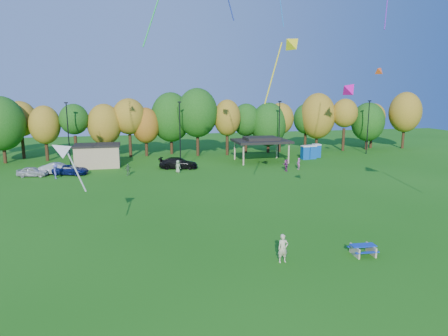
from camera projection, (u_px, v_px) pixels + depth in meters
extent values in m
plane|color=#19600F|center=(232.00, 280.00, 22.74)|extent=(160.00, 160.00, 0.00)
cylinder|color=black|center=(4.00, 151.00, 59.35)|extent=(0.50, 0.50, 3.56)
ellipsoid|color=#144C0F|center=(1.00, 123.00, 58.56)|extent=(6.62, 6.62, 8.00)
cylinder|color=black|center=(23.00, 147.00, 63.57)|extent=(0.50, 0.50, 3.79)
ellipsoid|color=olive|center=(20.00, 119.00, 62.73)|extent=(4.94, 4.94, 5.58)
cylinder|color=black|center=(47.00, 150.00, 61.43)|extent=(0.50, 0.50, 3.34)
ellipsoid|color=olive|center=(45.00, 125.00, 60.70)|extent=(4.61, 4.61, 5.88)
cylinder|color=black|center=(76.00, 148.00, 62.19)|extent=(0.50, 0.50, 3.82)
ellipsoid|color=#144C0F|center=(74.00, 119.00, 61.35)|extent=(4.43, 4.43, 4.73)
cylinder|color=black|center=(106.00, 148.00, 63.86)|extent=(0.50, 0.50, 3.25)
ellipsoid|color=olive|center=(104.00, 124.00, 63.14)|extent=(5.33, 5.33, 6.53)
cylinder|color=black|center=(130.00, 145.00, 65.20)|extent=(0.50, 0.50, 3.96)
ellipsoid|color=olive|center=(129.00, 116.00, 64.32)|extent=(5.31, 5.31, 5.82)
cylinder|color=black|center=(147.00, 147.00, 66.12)|extent=(0.50, 0.50, 3.05)
ellipsoid|color=#995914|center=(146.00, 125.00, 65.45)|extent=(4.54, 4.54, 5.87)
cylinder|color=black|center=(172.00, 143.00, 68.15)|extent=(0.50, 0.50, 3.77)
ellipsoid|color=#144C0F|center=(171.00, 117.00, 67.32)|extent=(6.69, 6.69, 8.35)
cylinder|color=black|center=(198.00, 143.00, 66.14)|extent=(0.50, 0.50, 4.28)
ellipsoid|color=#144C0F|center=(197.00, 113.00, 65.20)|extent=(6.64, 6.64, 8.01)
cylinder|color=black|center=(227.00, 144.00, 66.99)|extent=(0.50, 0.50, 3.76)
ellipsoid|color=olive|center=(227.00, 118.00, 66.16)|extent=(4.49, 4.49, 6.02)
cylinder|color=black|center=(246.00, 143.00, 69.84)|extent=(0.50, 0.50, 3.43)
ellipsoid|color=#144C0F|center=(246.00, 120.00, 69.08)|extent=(4.77, 4.77, 5.63)
cylinder|color=black|center=(268.00, 144.00, 69.92)|extent=(0.50, 0.50, 2.95)
ellipsoid|color=#144C0F|center=(269.00, 124.00, 69.27)|extent=(6.14, 6.14, 7.54)
cylinder|color=black|center=(279.00, 142.00, 70.82)|extent=(0.50, 0.50, 3.52)
ellipsoid|color=olive|center=(280.00, 119.00, 70.04)|extent=(4.78, 4.78, 5.53)
cylinder|color=black|center=(305.00, 140.00, 73.68)|extent=(0.50, 0.50, 3.39)
ellipsoid|color=#144C0F|center=(306.00, 119.00, 72.94)|extent=(4.54, 4.54, 5.46)
cylinder|color=black|center=(316.00, 140.00, 72.79)|extent=(0.50, 0.50, 3.72)
ellipsoid|color=olive|center=(318.00, 116.00, 71.97)|extent=(6.32, 6.32, 8.24)
cylinder|color=black|center=(343.00, 140.00, 71.85)|extent=(0.50, 0.50, 4.06)
ellipsoid|color=olive|center=(345.00, 113.00, 70.95)|extent=(4.50, 4.50, 5.13)
cylinder|color=black|center=(367.00, 141.00, 73.59)|extent=(0.50, 0.50, 3.05)
ellipsoid|color=#144C0F|center=(368.00, 122.00, 72.92)|extent=(5.97, 5.97, 7.05)
cylinder|color=black|center=(371.00, 139.00, 75.45)|extent=(0.50, 0.50, 3.55)
ellipsoid|color=olive|center=(373.00, 117.00, 74.67)|extent=(4.60, 4.60, 4.99)
cylinder|color=black|center=(403.00, 138.00, 74.88)|extent=(0.50, 0.50, 4.07)
ellipsoid|color=olive|center=(405.00, 112.00, 73.98)|extent=(5.83, 5.83, 7.42)
cylinder|color=black|center=(68.00, 135.00, 57.00)|extent=(0.16, 0.16, 9.00)
cube|color=black|center=(66.00, 103.00, 56.15)|extent=(0.50, 0.25, 0.18)
cylinder|color=black|center=(180.00, 132.00, 60.58)|extent=(0.16, 0.16, 9.00)
cube|color=black|center=(179.00, 102.00, 59.73)|extent=(0.50, 0.25, 0.18)
cylinder|color=black|center=(279.00, 130.00, 64.16)|extent=(0.16, 0.16, 9.00)
cube|color=black|center=(280.00, 101.00, 63.31)|extent=(0.50, 0.25, 0.18)
cylinder|color=black|center=(368.00, 128.00, 67.74)|extent=(0.16, 0.16, 9.00)
cube|color=black|center=(370.00, 101.00, 66.89)|extent=(0.50, 0.25, 0.18)
cube|color=tan|center=(98.00, 156.00, 56.55)|extent=(6.00, 4.00, 3.00)
cube|color=black|center=(97.00, 145.00, 56.25)|extent=(6.30, 4.30, 0.25)
cylinder|color=tan|center=(243.00, 155.00, 57.80)|extent=(0.24, 0.24, 3.00)
cylinder|color=tan|center=(289.00, 153.00, 59.36)|extent=(0.24, 0.24, 3.00)
cylinder|color=tan|center=(235.00, 150.00, 62.58)|extent=(0.24, 0.24, 3.00)
cylinder|color=tan|center=(277.00, 149.00, 64.14)|extent=(0.24, 0.24, 3.00)
cube|color=black|center=(261.00, 141.00, 60.66)|extent=(8.20, 6.20, 0.35)
cube|color=black|center=(261.00, 138.00, 60.58)|extent=(5.00, 3.50, 0.45)
cube|color=#0C4BA7|center=(305.00, 153.00, 62.98)|extent=(1.10, 1.10, 2.00)
cube|color=silver|center=(305.00, 146.00, 62.78)|extent=(1.15, 1.15, 0.18)
cube|color=#0C4BA7|center=(312.00, 152.00, 63.51)|extent=(1.10, 1.10, 2.00)
cube|color=silver|center=(312.00, 146.00, 63.31)|extent=(1.15, 1.15, 0.18)
cube|color=#0C4BA7|center=(316.00, 151.00, 64.85)|extent=(1.10, 1.10, 2.00)
cube|color=silver|center=(317.00, 145.00, 64.64)|extent=(1.15, 1.15, 0.18)
cube|color=tan|center=(355.00, 251.00, 26.08)|extent=(0.19, 1.30, 0.64)
cube|color=tan|center=(371.00, 250.00, 26.26)|extent=(0.19, 1.30, 0.64)
cube|color=#1337AB|center=(363.00, 245.00, 26.10)|extent=(1.65, 0.78, 0.05)
cube|color=#1337AB|center=(367.00, 253.00, 25.62)|extent=(1.62, 0.33, 0.04)
cube|color=#1337AB|center=(359.00, 246.00, 26.69)|extent=(1.62, 0.33, 0.04)
imported|color=beige|center=(283.00, 248.00, 24.95)|extent=(0.68, 0.45, 1.83)
imported|color=#BDBDBD|center=(33.00, 172.00, 50.25)|extent=(3.90, 2.14, 1.26)
imported|color=#A3A4A9|center=(58.00, 169.00, 51.58)|extent=(4.67, 2.27, 1.48)
imported|color=navy|center=(71.00, 170.00, 51.39)|extent=(4.92, 3.47, 1.25)
imported|color=black|center=(178.00, 163.00, 55.44)|extent=(5.69, 3.41, 1.55)
imported|color=#5050B1|center=(56.00, 172.00, 48.97)|extent=(0.79, 1.21, 1.77)
imported|color=#83A06D|center=(178.00, 167.00, 52.52)|extent=(0.96, 0.96, 1.68)
imported|color=#477044|center=(128.00, 170.00, 50.77)|extent=(0.99, 0.72, 1.56)
imported|color=#8A3970|center=(286.00, 165.00, 53.56)|extent=(0.48, 1.50, 1.61)
imported|color=#C05AA4|center=(299.00, 164.00, 54.88)|extent=(0.47, 0.63, 1.59)
cone|color=#F10D9B|center=(350.00, 88.00, 27.33)|extent=(1.63, 1.44, 1.37)
cone|color=#F1501C|center=(380.00, 70.00, 48.19)|extent=(1.78, 1.70, 1.44)
cone|color=yellow|center=(294.00, 42.00, 30.11)|extent=(2.02, 1.83, 1.67)
cylinder|color=yellow|center=(273.00, 73.00, 30.84)|extent=(1.68, 0.86, 4.73)
cylinder|color=#267EF4|center=(280.00, 0.00, 45.69)|extent=(1.69, 1.48, 5.67)
cone|color=#B8B8B8|center=(59.00, 149.00, 24.52)|extent=(1.50, 1.17, 1.48)
cylinder|color=#B8B8B8|center=(76.00, 170.00, 24.94)|extent=(1.12, 0.15, 2.85)
cylinder|color=green|center=(157.00, 3.00, 30.36)|extent=(2.49, 0.34, 6.61)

